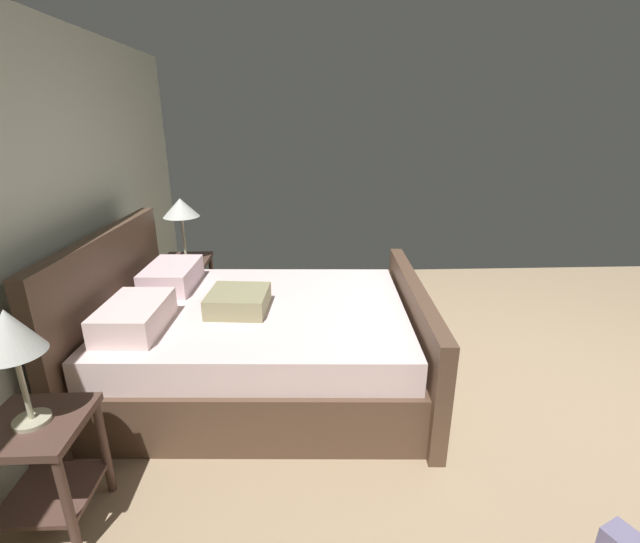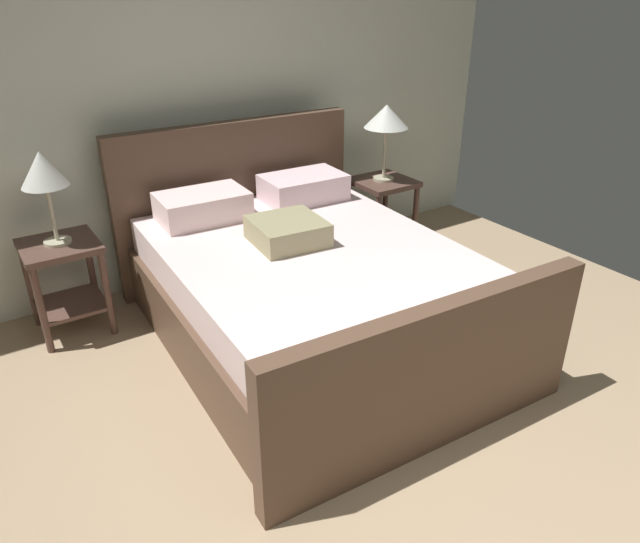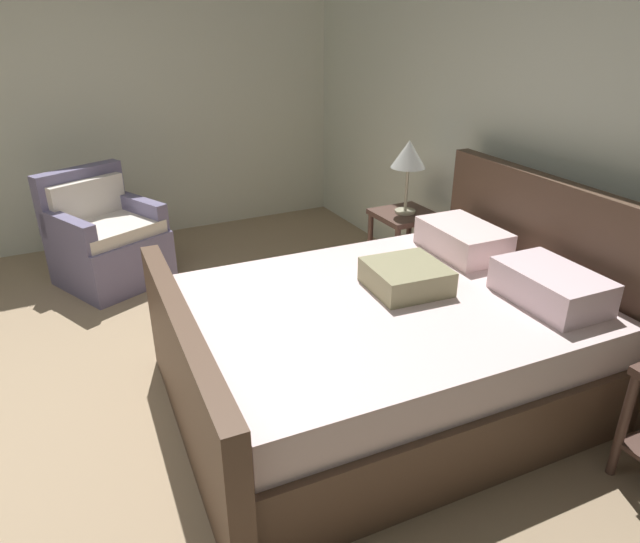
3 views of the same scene
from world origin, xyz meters
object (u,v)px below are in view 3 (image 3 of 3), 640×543
at_px(table_lamp_left, 409,157).
at_px(armchair, 106,241).
at_px(bed, 393,341).
at_px(nightstand_left, 403,236).

relative_size(table_lamp_left, armchair, 0.58).
relative_size(bed, armchair, 2.45).
height_order(bed, armchair, bed).
xyz_separation_m(bed, table_lamp_left, (-1.21, 0.89, 0.69)).
xyz_separation_m(bed, nightstand_left, (-1.21, 0.89, 0.06)).
bearing_deg(armchair, table_lamp_left, 62.07).
distance_m(nightstand_left, table_lamp_left, 0.64).
height_order(nightstand_left, table_lamp_left, table_lamp_left).
distance_m(table_lamp_left, armchair, 2.49).
xyz_separation_m(table_lamp_left, armchair, (-1.12, -2.11, -0.69)).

